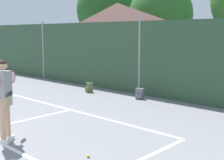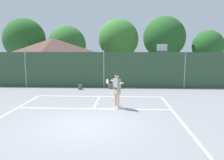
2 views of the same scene
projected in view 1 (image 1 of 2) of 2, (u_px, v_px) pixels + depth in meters
chainlink_fence at (140, 58)px, 12.34m from camera, size 26.09×0.09×3.03m
clubhouse_building at (117, 36)px, 19.72m from camera, size 6.87×5.34×4.25m
treeline_backdrop at (221, 4)px, 18.93m from camera, size 26.49×4.61×6.97m
tennis_player at (4, 93)px, 6.98m from camera, size 1.00×1.11×1.85m
tennis_ball at (88, 156)px, 6.21m from camera, size 0.07×0.07×0.07m
backpack_olive at (89, 88)px, 12.96m from camera, size 0.32×0.30×0.46m
backpack_grey at (140, 94)px, 11.65m from camera, size 0.32×0.30×0.46m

